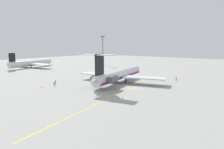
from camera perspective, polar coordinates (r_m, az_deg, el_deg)
ground at (r=71.68m, az=6.70°, el=-3.86°), size 355.34×355.34×0.00m
main_jetliner at (r=80.10m, az=1.89°, el=-0.04°), size 42.16×37.48×12.32m
airliner_mid_left at (r=145.59m, az=-21.99°, el=3.11°), size 34.80×34.57×10.41m
ground_crew_near_nose at (r=80.22m, az=-15.99°, el=-2.02°), size 0.27×0.43×1.69m
ground_crew_near_tail at (r=76.66m, az=-16.38°, el=-2.53°), size 0.36×0.28×1.67m
ground_crew_portside at (r=89.46m, az=18.04°, el=-1.03°), size 0.27×0.43×1.71m
safety_cone_nose at (r=57.27m, az=3.03°, el=-6.71°), size 0.40×0.40×0.55m
safety_cone_wingtip at (r=75.71m, az=-19.65°, el=-3.42°), size 0.40×0.40×0.55m
taxiway_centreline at (r=77.38m, az=7.26°, el=-2.94°), size 104.52×16.18×0.01m
light_mast at (r=151.80m, az=-2.69°, el=7.36°), size 4.00×0.70×21.95m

